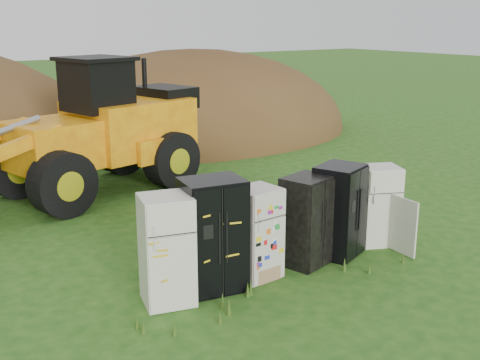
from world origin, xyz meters
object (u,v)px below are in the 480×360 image
object	(u,v)px
fridge_sticker	(256,233)
fridge_open_door	(379,205)
fridge_black_side	(213,235)
fridge_black_right	(339,211)
fridge_dark_mid	(306,221)
fridge_leftmost	(167,250)
wheel_loader	(69,130)

from	to	relation	value
fridge_sticker	fridge_open_door	distance (m)	3.00
fridge_black_side	fridge_black_right	xyz separation A→B (m)	(2.78, -0.06, -0.07)
fridge_black_side	fridge_dark_mid	size ratio (longest dim) A/B	1.15
fridge_sticker	fridge_black_right	xyz separation A→B (m)	(1.90, -0.05, 0.07)
fridge_leftmost	wheel_loader	size ratio (longest dim) A/B	0.25
fridge_dark_mid	fridge_open_door	size ratio (longest dim) A/B	1.04
fridge_leftmost	fridge_open_door	world-z (taller)	fridge_leftmost
fridge_sticker	fridge_dark_mid	size ratio (longest dim) A/B	0.98
fridge_sticker	fridge_black_side	bearing A→B (deg)	175.17
fridge_black_right	wheel_loader	size ratio (longest dim) A/B	0.25
wheel_loader	fridge_open_door	bearing A→B (deg)	-72.52
fridge_open_door	wheel_loader	bearing A→B (deg)	145.16
fridge_black_right	fridge_open_door	distance (m)	1.10
fridge_black_side	fridge_leftmost	bearing A→B (deg)	-169.93
wheel_loader	fridge_leftmost	bearing A→B (deg)	-110.11
fridge_black_side	fridge_dark_mid	distance (m)	1.99
fridge_dark_mid	fridge_black_right	bearing A→B (deg)	-16.06
fridge_black_right	wheel_loader	bearing A→B (deg)	92.40
fridge_black_side	fridge_sticker	xyz separation A→B (m)	(0.89, -0.01, -0.14)
fridge_dark_mid	fridge_black_side	bearing A→B (deg)	162.90
fridge_leftmost	fridge_open_door	size ratio (longest dim) A/B	1.11
fridge_dark_mid	fridge_open_door	xyz separation A→B (m)	(1.90, -0.00, -0.03)
fridge_black_right	fridge_open_door	bearing A→B (deg)	-21.12
fridge_dark_mid	fridge_open_door	bearing A→B (deg)	-15.68
fridge_sticker	wheel_loader	bearing A→B (deg)	94.44
fridge_black_side	fridge_dark_mid	bearing A→B (deg)	7.82
wheel_loader	fridge_black_right	bearing A→B (deg)	-80.00
fridge_leftmost	fridge_open_door	xyz separation A→B (m)	(4.75, -0.04, -0.09)
fridge_black_side	fridge_open_door	xyz separation A→B (m)	(3.88, -0.05, -0.16)
fridge_black_right	fridge_leftmost	bearing A→B (deg)	157.96
fridge_dark_mid	fridge_black_right	size ratio (longest dim) A/B	0.94
fridge_dark_mid	wheel_loader	world-z (taller)	wheel_loader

